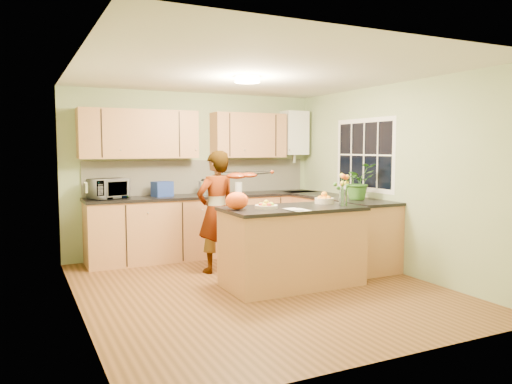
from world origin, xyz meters
name	(u,v)px	position (x,y,z in m)	size (l,w,h in m)	color
floor	(258,288)	(0.00, 0.00, 0.00)	(4.50, 4.50, 0.00)	#583719
ceiling	(258,73)	(0.00, 0.00, 2.50)	(4.00, 4.50, 0.02)	silver
wall_back	(195,174)	(0.00, 2.25, 1.25)	(4.00, 0.02, 2.50)	#97AC7B
wall_front	(390,201)	(0.00, -2.25, 1.25)	(4.00, 0.02, 2.50)	#97AC7B
wall_left	(76,188)	(-2.00, 0.00, 1.25)	(0.02, 4.50, 2.50)	#97AC7B
wall_right	(393,178)	(2.00, 0.00, 1.25)	(0.02, 4.50, 2.50)	#97AC7B
back_counter	(208,225)	(0.10, 1.95, 0.47)	(3.64, 0.62, 0.94)	#B07446
right_counter	(336,228)	(1.70, 0.85, 0.47)	(0.62, 2.24, 0.94)	#B07446
splashback	(201,177)	(0.10, 2.23, 1.20)	(3.60, 0.02, 0.52)	beige
upper_cabinets	(187,135)	(-0.18, 2.08, 1.85)	(3.20, 0.34, 0.70)	#B07446
boiler	(294,133)	(1.70, 2.09, 1.90)	(0.40, 0.30, 0.86)	white
window_right	(364,155)	(1.99, 0.60, 1.55)	(0.01, 1.30, 1.05)	white
light_switch	(86,188)	(-1.99, -0.60, 1.30)	(0.02, 0.09, 0.09)	white
ceiling_lamp	(247,80)	(0.00, 0.30, 2.46)	(0.30, 0.30, 0.07)	#FFEABF
peninsula_island	(292,246)	(0.42, -0.07, 0.48)	(1.65, 0.85, 0.95)	#B07446
fruit_dish	(266,205)	(0.07, -0.07, 0.99)	(0.27, 0.27, 0.09)	beige
orange_bowl	(324,199)	(0.97, 0.08, 1.01)	(0.24, 0.24, 0.14)	beige
flower_vase	(343,183)	(1.02, -0.25, 1.23)	(0.23, 0.23, 0.43)	silver
orange_bag	(237,201)	(-0.28, -0.02, 1.05)	(0.27, 0.23, 0.20)	#FF5215
papers	(298,210)	(0.32, -0.37, 0.95)	(0.20, 0.27, 0.01)	silver
violinist	(216,212)	(-0.16, 0.94, 0.81)	(0.59, 0.39, 1.61)	#E2AE8A
violin	(237,176)	(0.04, 0.72, 1.29)	(0.63, 0.25, 0.13)	#501605
microwave	(108,189)	(-1.37, 1.98, 1.08)	(0.51, 0.34, 0.28)	white
blue_box	(162,189)	(-0.60, 1.99, 1.05)	(0.27, 0.20, 0.22)	navy
kettle	(203,187)	(0.04, 1.97, 1.06)	(0.15, 0.15, 0.28)	silver
jar_cream	(226,188)	(0.43, 2.00, 1.03)	(0.11, 0.11, 0.17)	beige
jar_white	(239,188)	(0.61, 1.94, 1.03)	(0.11, 0.11, 0.17)	white
potted_plant	(358,181)	(1.70, 0.35, 1.19)	(0.45, 0.39, 0.50)	#336822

